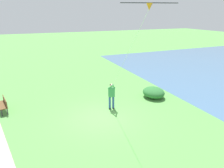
# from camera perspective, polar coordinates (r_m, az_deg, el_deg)

# --- Properties ---
(ground_plane) EXTENTS (120.00, 120.00, 0.00)m
(ground_plane) POSITION_cam_1_polar(r_m,az_deg,el_deg) (12.67, -3.43, -9.26)
(ground_plane) COLOR #569947
(person_kite_flyer) EXTENTS (0.51, 0.63, 1.83)m
(person_kite_flyer) POSITION_cam_1_polar(r_m,az_deg,el_deg) (13.34, -0.12, -2.76)
(person_kite_flyer) COLOR #232328
(person_kite_flyer) RESTS_ON ground
(park_bench_near_walkway) EXTENTS (0.74, 1.56, 0.88)m
(park_bench_near_walkway) POSITION_cam_1_polar(r_m,az_deg,el_deg) (14.93, -27.88, -4.87)
(park_bench_near_walkway) COLOR brown
(park_bench_near_walkway) RESTS_ON ground
(lakeside_shrub) EXTENTS (1.55, 1.75, 0.77)m
(lakeside_shrub) POSITION_cam_1_polar(r_m,az_deg,el_deg) (15.71, 11.44, -2.30)
(lakeside_shrub) COLOR #2D7033
(lakeside_shrub) RESTS_ON ground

